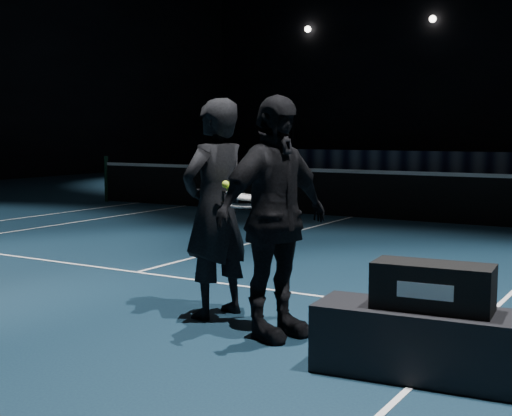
# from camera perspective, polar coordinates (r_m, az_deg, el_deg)

# --- Properties ---
(floor) EXTENTS (36.00, 36.00, 0.00)m
(floor) POSITION_cam_1_polar(r_m,az_deg,el_deg) (14.16, 7.53, -0.77)
(floor) COLOR black
(floor) RESTS_ON ground
(court_lines) EXTENTS (10.98, 23.78, 0.01)m
(court_lines) POSITION_cam_1_polar(r_m,az_deg,el_deg) (14.16, 7.53, -0.76)
(court_lines) COLOR white
(court_lines) RESTS_ON floor
(net_post_left) EXTENTS (0.10, 0.10, 1.10)m
(net_post_left) POSITION_cam_1_polar(r_m,az_deg,el_deg) (17.65, -11.88, 2.30)
(net_post_left) COLOR black
(net_post_left) RESTS_ON floor
(net_mesh) EXTENTS (12.80, 0.02, 0.86)m
(net_mesh) POSITION_cam_1_polar(r_m,az_deg,el_deg) (14.11, 7.56, 1.04)
(net_mesh) COLOR black
(net_mesh) RESTS_ON floor
(net_tape) EXTENTS (12.80, 0.03, 0.07)m
(net_tape) POSITION_cam_1_polar(r_m,az_deg,el_deg) (14.08, 7.59, 2.93)
(net_tape) COLOR white
(net_tape) RESTS_ON net_mesh
(player_bench) EXTENTS (1.65, 0.68, 0.48)m
(player_bench) POSITION_cam_1_polar(r_m,az_deg,el_deg) (5.13, 13.84, -10.49)
(player_bench) COLOR black
(player_bench) RESTS_ON floor
(racket_bag) EXTENTS (0.83, 0.41, 0.32)m
(racket_bag) POSITION_cam_1_polar(r_m,az_deg,el_deg) (5.03, 13.96, -6.10)
(racket_bag) COLOR black
(racket_bag) RESTS_ON player_bench
(bag_signature) EXTENTS (0.37, 0.04, 0.11)m
(bag_signature) POSITION_cam_1_polar(r_m,az_deg,el_deg) (4.87, 13.35, -6.50)
(bag_signature) COLOR white
(bag_signature) RESTS_ON racket_bag
(player_a) EXTENTS (0.62, 0.81, 1.99)m
(player_a) POSITION_cam_1_polar(r_m,az_deg,el_deg) (6.48, -3.28, -0.06)
(player_a) COLOR black
(player_a) RESTS_ON floor
(player_b) EXTENTS (0.80, 1.26, 1.99)m
(player_b) POSITION_cam_1_polar(r_m,az_deg,el_deg) (5.79, 1.41, -0.79)
(player_b) COLOR black
(player_b) RESTS_ON floor
(racket_lower) EXTENTS (0.71, 0.46, 0.03)m
(racket_lower) POSITION_cam_1_polar(r_m,az_deg,el_deg) (6.10, -0.93, 0.16)
(racket_lower) COLOR black
(racket_lower) RESTS_ON player_a
(racket_upper) EXTENTS (0.71, 0.42, 0.10)m
(racket_upper) POSITION_cam_1_polar(r_m,az_deg,el_deg) (6.16, -0.90, 0.88)
(racket_upper) COLOR black
(racket_upper) RESTS_ON player_b
(tennis_balls) EXTENTS (0.12, 0.10, 0.12)m
(tennis_balls) POSITION_cam_1_polar(r_m,az_deg,el_deg) (6.25, -1.95, 1.77)
(tennis_balls) COLOR #95BF28
(tennis_balls) RESTS_ON racket_upper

